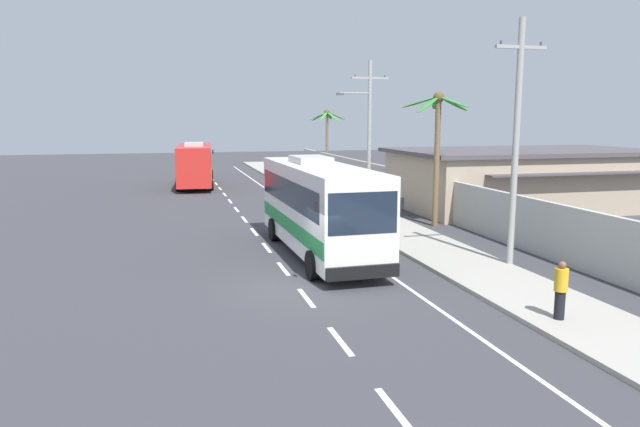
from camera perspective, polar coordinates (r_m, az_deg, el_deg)
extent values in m
plane|color=#3A3A3F|center=(19.85, -2.25, -7.06)|extent=(160.00, 160.00, 0.00)
cube|color=#A8A399|center=(31.10, 6.04, -1.00)|extent=(3.20, 90.00, 0.14)
cube|color=white|center=(11.99, 7.36, -18.50)|extent=(0.16, 2.00, 0.01)
cube|color=white|center=(15.19, 1.98, -12.26)|extent=(0.16, 2.00, 0.01)
cube|color=white|center=(18.59, -1.35, -8.18)|extent=(0.16, 2.00, 0.01)
cube|color=white|center=(22.10, -3.59, -5.36)|extent=(0.16, 2.00, 0.01)
cube|color=white|center=(25.67, -5.20, -3.32)|extent=(0.16, 2.00, 0.01)
cube|color=white|center=(29.28, -6.41, -1.77)|extent=(0.16, 2.00, 0.01)
cube|color=white|center=(32.92, -7.35, -0.57)|extent=(0.16, 2.00, 0.01)
cube|color=white|center=(36.57, -8.11, 0.40)|extent=(0.16, 2.00, 0.01)
cube|color=white|center=(40.24, -8.72, 1.18)|extent=(0.16, 2.00, 0.01)
cube|color=white|center=(43.92, -9.24, 1.84)|extent=(0.16, 2.00, 0.01)
cube|color=white|center=(47.61, -9.67, 2.40)|extent=(0.16, 2.00, 0.01)
cube|color=white|center=(51.31, -10.05, 2.87)|extent=(0.16, 2.00, 0.01)
cube|color=white|center=(55.00, -10.37, 3.28)|extent=(0.16, 2.00, 0.01)
cube|color=white|center=(58.71, -10.65, 3.64)|extent=(0.16, 2.00, 0.01)
cube|color=white|center=(62.41, -10.90, 3.96)|extent=(0.16, 2.00, 0.01)
cube|color=white|center=(66.12, -11.12, 4.24)|extent=(0.16, 2.00, 0.01)
cube|color=white|center=(34.91, -1.90, 0.06)|extent=(0.14, 70.00, 0.01)
cube|color=#B2B2AD|center=(36.04, 9.48, 2.06)|extent=(0.24, 60.00, 2.29)
cube|color=white|center=(24.03, -0.12, 0.79)|extent=(2.78, 10.63, 3.30)
cube|color=#192333|center=(24.15, -0.25, 2.21)|extent=(2.80, 9.79, 1.06)
cube|color=#192333|center=(19.01, 4.16, 0.03)|extent=(2.37, 0.15, 1.38)
cube|color=#1E843D|center=(24.15, -0.12, -0.95)|extent=(2.81, 10.42, 0.59)
cube|color=black|center=(19.34, 4.18, -5.71)|extent=(2.53, 0.21, 0.44)
cube|color=#B7B7B7|center=(25.11, -0.94, 5.26)|extent=(1.46, 2.36, 0.28)
cube|color=black|center=(19.71, 7.98, 1.01)|extent=(0.12, 0.08, 0.36)
cube|color=black|center=(18.73, -0.28, 0.68)|extent=(0.12, 0.08, 0.36)
cylinder|color=black|center=(21.27, 5.89, -4.54)|extent=(0.34, 1.05, 1.04)
cylinder|color=black|center=(20.50, -0.73, -5.02)|extent=(0.34, 1.05, 1.04)
cylinder|color=black|center=(27.64, 0.63, -1.29)|extent=(0.34, 1.05, 1.04)
cylinder|color=black|center=(27.05, -4.52, -1.55)|extent=(0.34, 1.05, 1.04)
cube|color=red|center=(49.53, -12.03, 4.77)|extent=(3.35, 10.72, 2.99)
cube|color=#192333|center=(49.29, -12.05, 5.36)|extent=(3.32, 9.88, 0.96)
cube|color=#192333|center=(54.72, -11.91, 5.65)|extent=(2.38, 0.27, 1.25)
cube|color=yellow|center=(49.58, -12.00, 4.00)|extent=(3.37, 10.51, 0.54)
cube|color=black|center=(54.94, -11.85, 3.85)|extent=(2.54, 0.34, 0.44)
cube|color=#B7B7B7|center=(48.11, -12.13, 6.59)|extent=(1.59, 2.42, 0.28)
cube|color=black|center=(54.55, -13.48, 5.82)|extent=(0.13, 0.09, 0.36)
cube|color=black|center=(54.48, -10.36, 5.92)|extent=(0.13, 0.09, 0.36)
cylinder|color=black|center=(53.37, -13.25, 3.57)|extent=(0.39, 1.06, 1.04)
cylinder|color=black|center=(53.30, -10.51, 3.65)|extent=(0.39, 1.06, 1.04)
cylinder|color=black|center=(46.55, -13.63, 2.75)|extent=(0.39, 1.06, 1.04)
cylinder|color=black|center=(46.48, -10.50, 2.85)|extent=(0.39, 1.06, 1.04)
cylinder|color=black|center=(33.44, 0.03, 0.17)|extent=(0.16, 0.61, 0.60)
cylinder|color=black|center=(34.70, -0.76, 0.50)|extent=(0.18, 0.61, 0.60)
cube|color=black|center=(33.99, -0.34, 0.70)|extent=(0.35, 1.12, 0.36)
cube|color=black|center=(34.24, -0.51, 1.10)|extent=(0.30, 0.62, 0.12)
cylinder|color=gray|center=(33.50, -0.04, 0.71)|extent=(0.09, 0.32, 0.67)
cylinder|color=black|center=(33.53, -0.10, 1.48)|extent=(0.56, 0.10, 0.04)
sphere|color=#EAEACC|center=(33.44, -0.03, 1.21)|extent=(0.14, 0.14, 0.14)
cylinder|color=#2D7A47|center=(34.15, -0.49, 1.55)|extent=(0.32, 0.32, 0.56)
sphere|color=red|center=(34.10, -0.49, 2.24)|extent=(0.26, 0.26, 0.26)
cylinder|color=black|center=(17.47, 22.23, -8.22)|extent=(0.28, 0.28, 0.79)
cylinder|color=gold|center=(17.28, 22.38, -5.97)|extent=(0.36, 0.36, 0.63)
sphere|color=brown|center=(17.18, 22.46, -4.65)|extent=(0.21, 0.21, 0.21)
cylinder|color=#9E9E99|center=(22.83, 18.47, 6.23)|extent=(0.24, 0.24, 9.12)
cube|color=#9E9E99|center=(22.94, 18.93, 15.03)|extent=(2.02, 0.12, 0.12)
cylinder|color=#4C4742|center=(22.53, 17.17, 15.54)|extent=(0.08, 0.08, 0.16)
cylinder|color=#4C4742|center=(23.40, 20.65, 15.11)|extent=(0.08, 0.08, 0.16)
cylinder|color=#9E9E99|center=(38.65, 4.81, 7.79)|extent=(0.24, 0.24, 9.22)
cube|color=#9E9E99|center=(38.72, 4.88, 12.97)|extent=(2.50, 0.12, 0.12)
cylinder|color=#4C4742|center=(38.41, 3.44, 13.20)|extent=(0.08, 0.08, 0.16)
cylinder|color=#4C4742|center=(39.07, 6.31, 13.09)|extent=(0.08, 0.08, 0.16)
cylinder|color=#9E9E99|center=(38.35, 3.43, 11.58)|extent=(1.99, 0.09, 0.09)
cube|color=#4C4C51|center=(38.05, 1.98, 11.52)|extent=(0.44, 0.24, 0.14)
cylinder|color=brown|center=(30.80, 11.25, 4.80)|extent=(0.29, 0.29, 6.55)
ellipsoid|color=#337F33|center=(31.30, 12.80, 10.35)|extent=(1.93, 0.73, 0.82)
ellipsoid|color=#337F33|center=(31.67, 11.23, 10.48)|extent=(0.97, 1.93, 0.72)
ellipsoid|color=#337F33|center=(30.96, 9.69, 10.61)|extent=(1.73, 1.50, 0.66)
ellipsoid|color=#337F33|center=(29.99, 10.44, 10.36)|extent=(1.79, 1.22, 0.94)
ellipsoid|color=#337F33|center=(30.15, 12.87, 10.52)|extent=(1.16, 1.89, 0.70)
sphere|color=brown|center=(30.74, 11.45, 10.99)|extent=(0.56, 0.56, 0.56)
cylinder|color=brown|center=(56.59, 0.68, 6.67)|extent=(0.25, 0.25, 6.06)
ellipsoid|color=#3D893D|center=(56.90, 1.56, 9.46)|extent=(1.93, 0.60, 0.84)
ellipsoid|color=#3D893D|center=(57.45, 0.89, 9.48)|extent=(1.22, 1.86, 0.80)
ellipsoid|color=#3D893D|center=(57.08, -0.05, 9.41)|extent=(1.42, 1.70, 0.95)
ellipsoid|color=#3D893D|center=(56.40, -0.25, 9.43)|extent=(1.91, 0.57, 0.91)
ellipsoid|color=#3D893D|center=(55.66, 0.36, 9.45)|extent=(1.37, 1.76, 0.87)
ellipsoid|color=#3D893D|center=(55.85, 1.29, 9.39)|extent=(1.11, 1.83, 0.98)
sphere|color=brown|center=(56.53, 0.68, 9.78)|extent=(0.56, 0.56, 0.56)
cube|color=tan|center=(38.97, 19.08, 3.05)|extent=(15.00, 8.77, 3.41)
cube|color=#4C474C|center=(38.83, 19.22, 5.73)|extent=(15.90, 9.30, 0.24)
cube|color=#4C474C|center=(35.07, 23.43, 3.56)|extent=(10.50, 0.80, 0.10)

